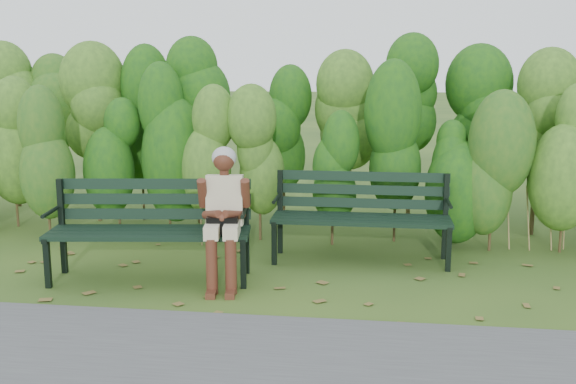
# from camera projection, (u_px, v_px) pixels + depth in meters

# --- Properties ---
(ground) EXTENTS (80.00, 80.00, 0.00)m
(ground) POSITION_uv_depth(u_px,v_px,m) (283.00, 279.00, 6.17)
(ground) COLOR #2D491C
(hedge_band) EXTENTS (11.04, 1.67, 2.42)m
(hedge_band) POSITION_uv_depth(u_px,v_px,m) (305.00, 124.00, 7.74)
(hedge_band) COLOR #47381E
(hedge_band) RESTS_ON ground
(leaf_litter) EXTENTS (5.94, 2.24, 0.01)m
(leaf_litter) POSITION_uv_depth(u_px,v_px,m) (317.00, 281.00, 6.10)
(leaf_litter) COLOR brown
(leaf_litter) RESTS_ON ground
(bench_left) EXTENTS (1.86, 0.81, 0.90)m
(bench_left) POSITION_uv_depth(u_px,v_px,m) (151.00, 221.00, 6.14)
(bench_left) COLOR black
(bench_left) RESTS_ON ground
(bench_right) EXTENTS (1.75, 0.58, 0.87)m
(bench_right) POSITION_uv_depth(u_px,v_px,m) (361.00, 209.00, 6.71)
(bench_right) COLOR black
(bench_right) RESTS_ON ground
(seated_woman) EXTENTS (0.48, 0.71, 1.22)m
(seated_woman) POSITION_uv_depth(u_px,v_px,m) (224.00, 207.00, 5.93)
(seated_woman) COLOR beige
(seated_woman) RESTS_ON ground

